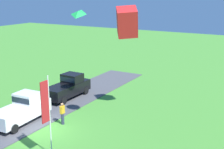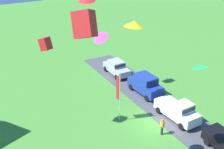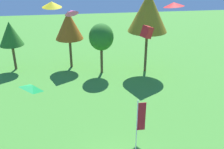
{
  "view_description": "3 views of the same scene",
  "coord_description": "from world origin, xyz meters",
  "px_view_note": "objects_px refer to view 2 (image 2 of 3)",
  "views": [
    {
      "loc": [
        15.39,
        14.58,
        9.76
      ],
      "look_at": [
        -0.46,
        5.4,
        4.89
      ],
      "focal_mm": 50.0,
      "sensor_mm": 36.0,
      "label": 1
    },
    {
      "loc": [
        -20.57,
        16.04,
        17.86
      ],
      "look_at": [
        1.34,
        3.97,
        5.82
      ],
      "focal_mm": 50.0,
      "sensor_mm": 36.0,
      "label": 2
    },
    {
      "loc": [
        -2.11,
        -14.24,
        15.19
      ],
      "look_at": [
        0.78,
        6.85,
        5.39
      ],
      "focal_mm": 42.0,
      "sensor_mm": 36.0,
      "label": 3
    }
  ],
  "objects_px": {
    "car_pickup_far_end": "(178,110)",
    "kite_delta_mid_center": "(134,24)",
    "car_sedan_by_flagpole": "(117,67)",
    "kite_delta_trailing_tail": "(100,36)",
    "car_suv_near_entrance": "(145,84)",
    "kite_box_high_left": "(85,24)",
    "kite_box_over_trees": "(45,44)",
    "person_beside_suv": "(162,127)",
    "kite_diamond_near_flag": "(199,66)",
    "flag_banner": "(119,91)"
  },
  "relations": [
    {
      "from": "flag_banner",
      "to": "car_sedan_by_flagpole",
      "type": "bearing_deg",
      "value": -28.53
    },
    {
      "from": "car_pickup_far_end",
      "to": "kite_delta_mid_center",
      "type": "height_order",
      "value": "kite_delta_mid_center"
    },
    {
      "from": "kite_box_over_trees",
      "to": "kite_delta_mid_center",
      "type": "bearing_deg",
      "value": -155.1
    },
    {
      "from": "kite_delta_mid_center",
      "to": "kite_box_over_trees",
      "type": "relative_size",
      "value": 1.3
    },
    {
      "from": "person_beside_suv",
      "to": "kite_diamond_near_flag",
      "type": "relative_size",
      "value": 1.57
    },
    {
      "from": "kite_diamond_near_flag",
      "to": "kite_delta_mid_center",
      "type": "bearing_deg",
      "value": 78.74
    },
    {
      "from": "kite_box_high_left",
      "to": "kite_delta_mid_center",
      "type": "height_order",
      "value": "kite_box_high_left"
    },
    {
      "from": "car_pickup_far_end",
      "to": "kite_delta_trailing_tail",
      "type": "height_order",
      "value": "kite_delta_trailing_tail"
    },
    {
      "from": "car_suv_near_entrance",
      "to": "flag_banner",
      "type": "bearing_deg",
      "value": 120.13
    },
    {
      "from": "kite_box_high_left",
      "to": "kite_delta_trailing_tail",
      "type": "relative_size",
      "value": 1.29
    },
    {
      "from": "car_suv_near_entrance",
      "to": "kite_delta_trailing_tail",
      "type": "xyz_separation_m",
      "value": [
        -8.03,
        9.76,
        9.7
      ]
    },
    {
      "from": "car_pickup_far_end",
      "to": "kite_delta_trailing_tail",
      "type": "distance_m",
      "value": 13.91
    },
    {
      "from": "car_pickup_far_end",
      "to": "kite_diamond_near_flag",
      "type": "bearing_deg",
      "value": 151.23
    },
    {
      "from": "kite_box_high_left",
      "to": "kite_box_over_trees",
      "type": "relative_size",
      "value": 1.32
    },
    {
      "from": "car_sedan_by_flagpole",
      "to": "kite_delta_trailing_tail",
      "type": "height_order",
      "value": "kite_delta_trailing_tail"
    },
    {
      "from": "kite_diamond_near_flag",
      "to": "kite_box_over_trees",
      "type": "bearing_deg",
      "value": 44.71
    },
    {
      "from": "kite_delta_trailing_tail",
      "to": "kite_box_over_trees",
      "type": "xyz_separation_m",
      "value": [
        6.81,
        1.87,
        -2.39
      ]
    },
    {
      "from": "kite_diamond_near_flag",
      "to": "kite_box_over_trees",
      "type": "distance_m",
      "value": 12.92
    },
    {
      "from": "car_sedan_by_flagpole",
      "to": "kite_box_high_left",
      "type": "bearing_deg",
      "value": 145.54
    },
    {
      "from": "car_sedan_by_flagpole",
      "to": "person_beside_suv",
      "type": "relative_size",
      "value": 2.57
    },
    {
      "from": "car_pickup_far_end",
      "to": "kite_box_over_trees",
      "type": "xyz_separation_m",
      "value": [
        4.88,
        11.45,
        7.5
      ]
    },
    {
      "from": "person_beside_suv",
      "to": "kite_box_high_left",
      "type": "distance_m",
      "value": 15.74
    },
    {
      "from": "kite_diamond_near_flag",
      "to": "kite_delta_trailing_tail",
      "type": "xyz_separation_m",
      "value": [
        2.37,
        7.22,
        2.84
      ]
    },
    {
      "from": "car_pickup_far_end",
      "to": "car_suv_near_entrance",
      "type": "xyz_separation_m",
      "value": [
        6.1,
        -0.18,
        0.19
      ]
    },
    {
      "from": "person_beside_suv",
      "to": "kite_diamond_near_flag",
      "type": "distance_m",
      "value": 7.93
    },
    {
      "from": "kite_diamond_near_flag",
      "to": "kite_delta_trailing_tail",
      "type": "bearing_deg",
      "value": 71.84
    },
    {
      "from": "kite_delta_mid_center",
      "to": "kite_diamond_near_flag",
      "type": "height_order",
      "value": "kite_delta_mid_center"
    },
    {
      "from": "kite_diamond_near_flag",
      "to": "kite_delta_trailing_tail",
      "type": "height_order",
      "value": "kite_delta_trailing_tail"
    },
    {
      "from": "person_beside_suv",
      "to": "flag_banner",
      "type": "bearing_deg",
      "value": 28.85
    },
    {
      "from": "kite_box_high_left",
      "to": "kite_delta_trailing_tail",
      "type": "height_order",
      "value": "kite_box_high_left"
    },
    {
      "from": "kite_box_high_left",
      "to": "kite_delta_trailing_tail",
      "type": "bearing_deg",
      "value": -38.1
    },
    {
      "from": "car_suv_near_entrance",
      "to": "kite_box_over_trees",
      "type": "distance_m",
      "value": 13.79
    },
    {
      "from": "car_pickup_far_end",
      "to": "kite_delta_trailing_tail",
      "type": "relative_size",
      "value": 4.6
    },
    {
      "from": "car_suv_near_entrance",
      "to": "kite_delta_mid_center",
      "type": "bearing_deg",
      "value": 139.94
    },
    {
      "from": "car_sedan_by_flagpole",
      "to": "kite_delta_mid_center",
      "type": "height_order",
      "value": "kite_delta_mid_center"
    },
    {
      "from": "car_suv_near_entrance",
      "to": "kite_box_over_trees",
      "type": "bearing_deg",
      "value": 95.99
    },
    {
      "from": "kite_box_over_trees",
      "to": "car_sedan_by_flagpole",
      "type": "bearing_deg",
      "value": -56.86
    },
    {
      "from": "flag_banner",
      "to": "car_suv_near_entrance",
      "type": "bearing_deg",
      "value": -59.87
    },
    {
      "from": "kite_box_high_left",
      "to": "kite_box_over_trees",
      "type": "distance_m",
      "value": 10.96
    },
    {
      "from": "car_pickup_far_end",
      "to": "kite_box_over_trees",
      "type": "relative_size",
      "value": 4.7
    },
    {
      "from": "kite_box_high_left",
      "to": "kite_delta_mid_center",
      "type": "bearing_deg",
      "value": -66.85
    },
    {
      "from": "kite_diamond_near_flag",
      "to": "person_beside_suv",
      "type": "bearing_deg",
      "value": 9.89
    },
    {
      "from": "flag_banner",
      "to": "kite_box_high_left",
      "type": "bearing_deg",
      "value": 139.66
    },
    {
      "from": "car_suv_near_entrance",
      "to": "flag_banner",
      "type": "distance_m",
      "value": 6.51
    },
    {
      "from": "car_pickup_far_end",
      "to": "kite_box_high_left",
      "type": "bearing_deg",
      "value": 112.98
    },
    {
      "from": "car_suv_near_entrance",
      "to": "car_sedan_by_flagpole",
      "type": "relative_size",
      "value": 1.07
    },
    {
      "from": "kite_diamond_near_flag",
      "to": "car_sedan_by_flagpole",
      "type": "bearing_deg",
      "value": -7.56
    },
    {
      "from": "person_beside_suv",
      "to": "kite_box_high_left",
      "type": "bearing_deg",
      "value": 113.08
    },
    {
      "from": "kite_delta_trailing_tail",
      "to": "kite_box_over_trees",
      "type": "bearing_deg",
      "value": 15.32
    },
    {
      "from": "person_beside_suv",
      "to": "kite_box_high_left",
      "type": "xyz_separation_m",
      "value": [
        -3.91,
        9.19,
        12.17
      ]
    }
  ]
}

